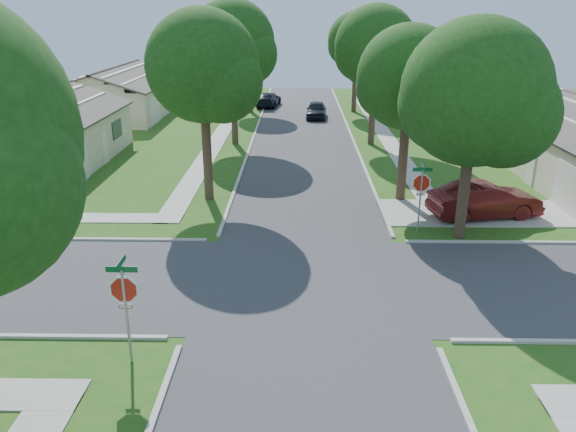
# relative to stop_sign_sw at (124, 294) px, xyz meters

# --- Properties ---
(ground) EXTENTS (100.00, 100.00, 0.00)m
(ground) POSITION_rel_stop_sign_sw_xyz_m (4.70, 4.70, -2.03)
(ground) COLOR #225517
(ground) RESTS_ON ground
(road_ns) EXTENTS (7.00, 100.00, 0.02)m
(road_ns) POSITION_rel_stop_sign_sw_xyz_m (4.70, 4.70, -2.03)
(road_ns) COLOR #333335
(road_ns) RESTS_ON ground
(sidewalk_ne) EXTENTS (1.20, 40.00, 0.04)m
(sidewalk_ne) POSITION_rel_stop_sign_sw_xyz_m (10.80, 30.70, -2.01)
(sidewalk_ne) COLOR #9E9B91
(sidewalk_ne) RESTS_ON ground
(sidewalk_nw) EXTENTS (1.20, 40.00, 0.04)m
(sidewalk_nw) POSITION_rel_stop_sign_sw_xyz_m (-1.40, 30.70, -2.01)
(sidewalk_nw) COLOR #9E9B91
(sidewalk_nw) RESTS_ON ground
(driveway) EXTENTS (8.80, 3.60, 0.05)m
(driveway) POSITION_rel_stop_sign_sw_xyz_m (12.60, 11.80, -2.01)
(driveway) COLOR #9E9B91
(driveway) RESTS_ON ground
(stop_sign_sw) EXTENTS (1.05, 0.80, 2.98)m
(stop_sign_sw) POSITION_rel_stop_sign_sw_xyz_m (0.00, 0.00, 0.00)
(stop_sign_sw) COLOR gray
(stop_sign_sw) RESTS_ON ground
(stop_sign_ne) EXTENTS (1.05, 0.80, 2.98)m
(stop_sign_ne) POSITION_rel_stop_sign_sw_xyz_m (9.40, 9.40, 0.00)
(stop_sign_ne) COLOR gray
(stop_sign_ne) RESTS_ON ground
(tree_e_near) EXTENTS (4.97, 4.80, 8.28)m
(tree_e_near) POSITION_rel_stop_sign_sw_xyz_m (9.45, 13.71, 3.61)
(tree_e_near) COLOR #38281C
(tree_e_near) RESTS_ON ground
(tree_e_mid) EXTENTS (5.59, 5.40, 9.21)m
(tree_e_mid) POSITION_rel_stop_sign_sw_xyz_m (9.46, 25.71, 4.22)
(tree_e_mid) COLOR #38281C
(tree_e_mid) RESTS_ON ground
(tree_e_far) EXTENTS (5.17, 5.00, 8.72)m
(tree_e_far) POSITION_rel_stop_sign_sw_xyz_m (9.45, 38.71, 3.95)
(tree_e_far) COLOR #38281C
(tree_e_far) RESTS_ON ground
(tree_w_near) EXTENTS (5.38, 5.20, 8.97)m
(tree_w_near) POSITION_rel_stop_sign_sw_xyz_m (0.06, 13.71, 4.08)
(tree_w_near) COLOR #38281C
(tree_w_near) RESTS_ON ground
(tree_w_mid) EXTENTS (5.80, 5.60, 9.56)m
(tree_w_mid) POSITION_rel_stop_sign_sw_xyz_m (0.06, 25.71, 4.46)
(tree_w_mid) COLOR #38281C
(tree_w_mid) RESTS_ON ground
(tree_w_far) EXTENTS (4.76, 4.60, 8.04)m
(tree_w_far) POSITION_rel_stop_sign_sw_xyz_m (0.05, 38.71, 3.48)
(tree_w_far) COLOR #38281C
(tree_w_far) RESTS_ON ground
(tree_ne_corner) EXTENTS (5.80, 5.60, 8.66)m
(tree_ne_corner) POSITION_rel_stop_sign_sw_xyz_m (11.06, 8.91, 3.56)
(tree_ne_corner) COLOR #38281C
(tree_ne_corner) RESTS_ON ground
(house_ne_far) EXTENTS (8.42, 13.60, 4.23)m
(house_ne_far) POSITION_rel_stop_sign_sw_xyz_m (20.69, 33.70, -0.51)
(house_ne_far) COLOR beige
(house_ne_far) RESTS_ON ground
(house_nw_near) EXTENTS (8.42, 13.60, 4.23)m
(house_nw_near) POSITION_rel_stop_sign_sw_xyz_m (-11.29, 19.70, -0.51)
(house_nw_near) COLOR beige
(house_nw_near) RESTS_ON ground
(house_nw_far) EXTENTS (8.42, 13.60, 4.23)m
(house_nw_far) POSITION_rel_stop_sign_sw_xyz_m (-11.29, 36.70, -0.51)
(house_nw_far) COLOR beige
(house_nw_far) RESTS_ON ground
(car_driveway) EXTENTS (5.15, 2.65, 1.62)m
(car_driveway) POSITION_rel_stop_sign_sw_xyz_m (12.70, 11.27, -1.22)
(car_driveway) COLOR #4F1110
(car_driveway) RESTS_ON ground
(car_curb_east) EXTENTS (1.89, 4.19, 1.40)m
(car_curb_east) POSITION_rel_stop_sign_sw_xyz_m (5.90, 35.61, -1.33)
(car_curb_east) COLOR black
(car_curb_east) RESTS_ON ground
(car_curb_west) EXTENTS (2.48, 4.82, 1.34)m
(car_curb_west) POSITION_rel_stop_sign_sw_xyz_m (1.50, 41.61, -1.36)
(car_curb_west) COLOR black
(car_curb_west) RESTS_ON ground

